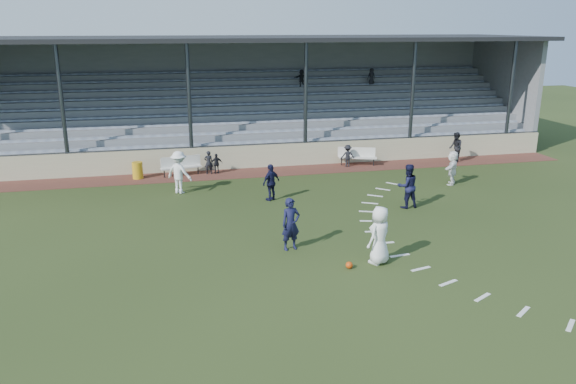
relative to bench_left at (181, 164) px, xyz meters
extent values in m
plane|color=#253314|center=(3.61, -10.74, -0.58)|extent=(90.00, 90.00, 0.00)
cube|color=#4F271F|center=(3.61, -0.24, -0.57)|extent=(34.00, 2.00, 0.02)
cube|color=#B8B08E|center=(3.61, 0.81, 0.02)|extent=(34.00, 0.18, 1.20)
cube|color=silver|center=(0.00, -0.12, -0.13)|extent=(2.04, 0.79, 0.06)
cube|color=silver|center=(0.00, 0.10, 0.12)|extent=(1.97, 0.46, 0.54)
cylinder|color=#32363B|center=(-0.83, -0.29, -0.36)|extent=(0.06, 0.06, 0.40)
cylinder|color=#32363B|center=(0.83, 0.05, -0.36)|extent=(0.06, 0.06, 0.40)
cube|color=silver|center=(9.26, -0.01, -0.13)|extent=(2.02, 1.06, 0.06)
cube|color=silver|center=(9.26, 0.21, 0.12)|extent=(1.90, 0.74, 0.54)
cylinder|color=#32363B|center=(8.47, 0.28, -0.36)|extent=(0.06, 0.06, 0.40)
cylinder|color=#32363B|center=(10.06, -0.30, -0.36)|extent=(0.06, 0.06, 0.40)
cylinder|color=gold|center=(-2.09, -0.16, -0.16)|extent=(0.51, 0.51, 0.82)
sphere|color=#BE3D0B|center=(4.59, -12.48, -0.47)|extent=(0.22, 0.22, 0.22)
imported|color=white|center=(5.63, -12.27, 0.35)|extent=(1.09, 1.00, 1.86)
imported|color=black|center=(3.18, -10.56, 0.31)|extent=(0.72, 0.55, 1.78)
imported|color=black|center=(8.83, -7.23, 0.33)|extent=(0.94, 0.76, 1.83)
imported|color=white|center=(-0.18, -3.05, 0.37)|extent=(1.40, 1.32, 1.90)
imported|color=black|center=(3.60, -5.01, 0.21)|extent=(0.99, 0.84, 1.59)
imported|color=white|center=(12.38, -4.40, 0.22)|extent=(1.27, 1.48, 1.61)
imported|color=black|center=(14.75, -0.36, 0.25)|extent=(0.78, 0.91, 1.63)
imported|color=black|center=(1.37, -0.05, 0.03)|extent=(0.45, 0.32, 1.19)
imported|color=black|center=(1.77, -0.04, -0.05)|extent=(0.62, 0.31, 1.02)
imported|color=black|center=(8.67, -0.08, 0.02)|extent=(0.80, 0.52, 1.16)
cube|color=gray|center=(3.61, 1.36, 0.02)|extent=(34.00, 0.80, 1.20)
cube|color=#8693A2|center=(3.61, 1.46, 0.67)|extent=(33.00, 0.28, 0.10)
cube|color=gray|center=(3.61, 2.16, 0.22)|extent=(34.00, 0.80, 1.60)
cube|color=#8693A2|center=(3.61, 2.26, 1.07)|extent=(33.00, 0.28, 0.10)
cube|color=gray|center=(3.61, 2.96, 0.42)|extent=(34.00, 0.80, 2.00)
cube|color=#8693A2|center=(3.61, 3.06, 1.47)|extent=(33.00, 0.28, 0.10)
cube|color=gray|center=(3.61, 3.76, 0.62)|extent=(34.00, 0.80, 2.40)
cube|color=#8693A2|center=(3.61, 3.86, 1.87)|extent=(33.00, 0.28, 0.10)
cube|color=gray|center=(3.61, 4.56, 0.82)|extent=(34.00, 0.80, 2.80)
cube|color=#8693A2|center=(3.61, 4.66, 2.27)|extent=(33.00, 0.28, 0.10)
cube|color=gray|center=(3.61, 5.36, 1.02)|extent=(34.00, 0.80, 3.20)
cube|color=#8693A2|center=(3.61, 5.46, 2.67)|extent=(33.00, 0.28, 0.10)
cube|color=gray|center=(3.61, 6.16, 1.22)|extent=(34.00, 0.80, 3.60)
cube|color=#8693A2|center=(3.61, 6.26, 3.07)|extent=(33.00, 0.28, 0.10)
cube|color=gray|center=(3.61, 6.96, 1.42)|extent=(34.00, 0.80, 4.00)
cube|color=#8693A2|center=(3.61, 7.06, 3.47)|extent=(33.00, 0.28, 0.10)
cube|color=gray|center=(3.61, 7.76, 1.62)|extent=(34.00, 0.80, 4.40)
cube|color=#8693A2|center=(3.61, 7.86, 3.87)|extent=(33.00, 0.28, 0.10)
cube|color=gray|center=(3.61, 8.36, 2.62)|extent=(34.00, 0.40, 6.40)
cube|color=gray|center=(20.46, 4.76, 2.62)|extent=(0.30, 7.80, 6.40)
cube|color=black|center=(3.61, 4.46, 5.92)|extent=(34.60, 9.00, 0.22)
cylinder|color=#32363B|center=(-5.39, 0.91, 2.67)|extent=(0.20, 0.20, 6.50)
cylinder|color=#32363B|center=(0.61, 0.91, 2.67)|extent=(0.20, 0.20, 6.50)
cylinder|color=#32363B|center=(6.61, 0.91, 2.67)|extent=(0.20, 0.20, 6.50)
cylinder|color=#32363B|center=(12.61, 0.91, 2.67)|extent=(0.20, 0.20, 6.50)
cylinder|color=#32363B|center=(18.61, 0.91, 2.67)|extent=(0.20, 0.20, 6.50)
cylinder|color=#32363B|center=(3.61, 0.81, 0.67)|extent=(34.00, 0.05, 0.05)
imported|color=black|center=(12.23, 6.20, 3.54)|extent=(0.55, 0.40, 1.04)
imported|color=black|center=(7.70, 6.20, 3.53)|extent=(1.00, 0.59, 1.03)
cube|color=silver|center=(9.73, -3.73, -0.58)|extent=(0.54, 0.61, 0.01)
cube|color=silver|center=(8.90, -4.52, -0.58)|extent=(0.59, 0.56, 0.01)
cube|color=silver|center=(8.18, -5.40, -0.58)|extent=(0.64, 0.51, 0.01)
cube|color=silver|center=(7.57, -6.37, -0.58)|extent=(0.67, 0.44, 0.01)
cube|color=silver|center=(7.09, -7.40, -0.58)|extent=(0.70, 0.37, 0.01)
cube|color=silver|center=(6.74, -8.48, -0.58)|extent=(0.71, 0.29, 0.01)
cube|color=silver|center=(6.53, -9.60, -0.58)|extent=(0.71, 0.21, 0.01)
cube|color=silver|center=(6.46, -10.74, -0.58)|extent=(0.70, 0.12, 0.01)
cube|color=silver|center=(6.53, -11.88, -0.58)|extent=(0.71, 0.21, 0.01)
cube|color=silver|center=(6.74, -13.00, -0.58)|extent=(0.71, 0.29, 0.01)
cube|color=silver|center=(7.09, -14.08, -0.58)|extent=(0.70, 0.37, 0.01)
cube|color=silver|center=(7.57, -15.12, -0.58)|extent=(0.67, 0.44, 0.01)
cube|color=silver|center=(8.18, -16.08, -0.58)|extent=(0.64, 0.51, 0.01)
cube|color=silver|center=(8.90, -16.97, -0.58)|extent=(0.59, 0.56, 0.01)
camera|label=1|loc=(-0.74, -27.60, 6.62)|focal=35.00mm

